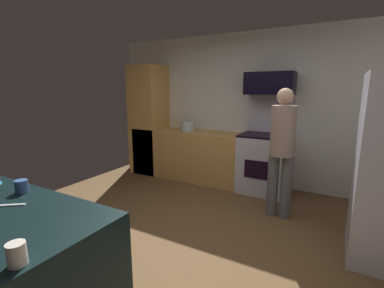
% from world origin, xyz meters
% --- Properties ---
extents(ground_plane, '(5.20, 4.80, 0.02)m').
position_xyz_m(ground_plane, '(0.00, 0.00, -0.01)').
color(ground_plane, brown).
extents(wall_back, '(5.20, 0.12, 2.60)m').
position_xyz_m(wall_back, '(0.00, 2.34, 1.30)').
color(wall_back, silver).
rests_on(wall_back, ground).
extents(lower_cabinet_run, '(2.40, 0.60, 0.90)m').
position_xyz_m(lower_cabinet_run, '(-0.90, 1.98, 0.45)').
color(lower_cabinet_run, tan).
rests_on(lower_cabinet_run, ground).
extents(cabinet_column, '(0.60, 0.60, 2.10)m').
position_xyz_m(cabinet_column, '(-1.90, 1.98, 1.05)').
color(cabinet_column, tan).
rests_on(cabinet_column, ground).
extents(oven_range, '(0.76, 0.65, 1.57)m').
position_xyz_m(oven_range, '(0.43, 1.98, 0.52)').
color(oven_range, silver).
rests_on(oven_range, ground).
extents(microwave, '(0.74, 0.38, 0.35)m').
position_xyz_m(microwave, '(0.43, 2.06, 1.74)').
color(microwave, black).
rests_on(microwave, oven_range).
extents(person_cook, '(0.31, 0.30, 1.67)m').
position_xyz_m(person_cook, '(0.82, 1.18, 0.93)').
color(person_cook, '#575757').
rests_on(person_cook, ground).
extents(mug_coffee, '(0.09, 0.09, 0.09)m').
position_xyz_m(mug_coffee, '(-0.58, -1.23, 0.95)').
color(mug_coffee, '#35528B').
rests_on(mug_coffee, counter_island).
extents(mug_tea, '(0.08, 0.08, 0.10)m').
position_xyz_m(mug_tea, '(0.27, -1.72, 0.95)').
color(mug_tea, beige).
rests_on(mug_tea, counter_island).
extents(knife_chef, '(0.19, 0.15, 0.01)m').
position_xyz_m(knife_chef, '(-0.42, -1.41, 0.90)').
color(knife_chef, '#B7BABF').
rests_on(knife_chef, counter_island).
extents(stock_pot, '(0.26, 0.26, 0.17)m').
position_xyz_m(stock_pot, '(-1.01, 1.98, 0.99)').
color(stock_pot, '#AEC3BF').
rests_on(stock_pot, lower_cabinet_run).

